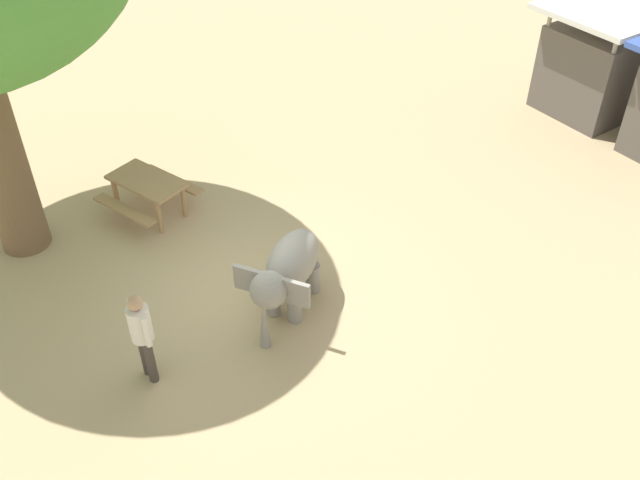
{
  "coord_description": "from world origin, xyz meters",
  "views": [
    {
      "loc": [
        7.84,
        -3.77,
        8.08
      ],
      "look_at": [
        0.29,
        1.28,
        0.8
      ],
      "focal_mm": 38.9,
      "sensor_mm": 36.0,
      "label": 1
    }
  ],
  "objects_px": {
    "elephant": "(288,271)",
    "market_stall_white": "(594,67)",
    "person_handler": "(142,332)",
    "picnic_table_near": "(148,188)"
  },
  "relations": [
    {
      "from": "person_handler",
      "to": "picnic_table_near",
      "type": "xyz_separation_m",
      "value": [
        -3.84,
        1.65,
        -0.36
      ]
    },
    {
      "from": "elephant",
      "to": "market_stall_white",
      "type": "xyz_separation_m",
      "value": [
        -1.86,
        9.56,
        0.31
      ]
    },
    {
      "from": "picnic_table_near",
      "to": "market_stall_white",
      "type": "xyz_separation_m",
      "value": [
        1.9,
        10.38,
        0.55
      ]
    },
    {
      "from": "elephant",
      "to": "person_handler",
      "type": "bearing_deg",
      "value": -31.74
    },
    {
      "from": "elephant",
      "to": "market_stall_white",
      "type": "height_order",
      "value": "market_stall_white"
    },
    {
      "from": "elephant",
      "to": "market_stall_white",
      "type": "bearing_deg",
      "value": 157.45
    },
    {
      "from": "elephant",
      "to": "person_handler",
      "type": "xyz_separation_m",
      "value": [
        0.08,
        -2.47,
        0.12
      ]
    },
    {
      "from": "market_stall_white",
      "to": "elephant",
      "type": "bearing_deg",
      "value": -78.99
    },
    {
      "from": "picnic_table_near",
      "to": "market_stall_white",
      "type": "distance_m",
      "value": 10.56
    },
    {
      "from": "person_handler",
      "to": "market_stall_white",
      "type": "height_order",
      "value": "market_stall_white"
    }
  ]
}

